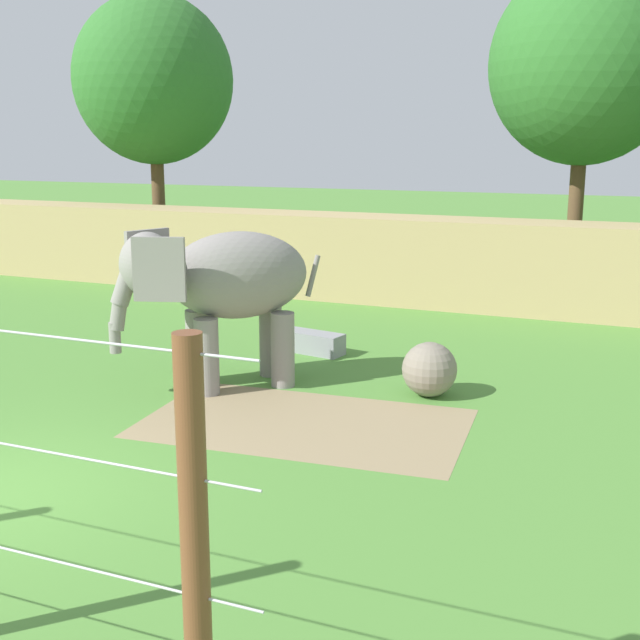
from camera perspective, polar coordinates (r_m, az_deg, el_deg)
dirt_patch at (r=12.91m, az=-1.09°, el=-7.24°), size 5.27×3.37×0.01m
embankment_wall at (r=22.63m, az=2.85°, el=4.43°), size 36.00×1.80×2.32m
elephant at (r=14.45m, az=-6.88°, el=2.58°), size 3.26×3.16×2.85m
enrichment_ball at (r=14.22m, az=7.69°, el=-3.46°), size 0.96×0.96×0.96m
feed_trough at (r=16.99m, az=-0.61°, el=-1.57°), size 1.47×0.74×0.44m
tree_far_left at (r=25.44m, az=18.14°, el=16.70°), size 5.47×5.47×9.34m
tree_behind_wall at (r=28.62m, az=-11.62°, el=16.16°), size 5.28×5.28×9.05m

